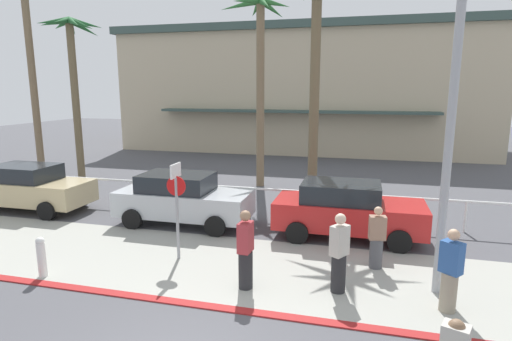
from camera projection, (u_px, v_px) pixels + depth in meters
name	position (u px, v px, depth m)	size (l,w,h in m)	color
ground_plane	(290.00, 207.00, 15.93)	(80.00, 80.00, 0.00)	#4C4C51
sidewalk_strip	(249.00, 268.00, 10.42)	(44.00, 4.00, 0.02)	#9E9E93
curb_paint	(223.00, 308.00, 8.52)	(44.00, 0.24, 0.03)	maroon
building_backdrop	(306.00, 90.00, 32.54)	(26.13, 13.18, 8.69)	#BCAD8E
rail_fence	(282.00, 195.00, 14.35)	(25.66, 0.08, 1.04)	white
stop_sign_bike_lane	(177.00, 197.00, 10.72)	(0.52, 0.56, 2.56)	gray
bollard_1	(41.00, 257.00, 9.87)	(0.20, 0.20, 1.00)	white
streetlight_curb	(456.00, 97.00, 8.17)	(0.24, 2.54, 7.50)	#9EA0A5
palm_tree_0	(28.00, 30.00, 20.92)	(3.35, 3.81, 9.96)	#756047
palm_tree_1	(73.00, 57.00, 20.06)	(2.79, 3.23, 7.78)	brown
palm_tree_2	(259.00, 55.00, 18.26)	(3.14, 2.90, 8.30)	#756047
palm_tree_3	(317.00, 35.00, 14.79)	(3.56, 3.01, 8.26)	brown
car_tan_0	(30.00, 187.00, 15.31)	(4.40, 2.02, 1.69)	tan
car_silver_1	(183.00, 198.00, 13.75)	(4.40, 2.02, 1.69)	#B2B7BC
car_red_2	(347.00, 209.00, 12.48)	(4.40, 2.02, 1.69)	red
pedestrian_0	(377.00, 240.00, 10.32)	(0.43, 0.36, 1.60)	#4C4C51
pedestrian_1	(246.00, 253.00, 9.23)	(0.35, 0.42, 1.83)	#232326
pedestrian_2	(450.00, 274.00, 8.27)	(0.47, 0.46, 1.75)	gray
pedestrian_3	(339.00, 256.00, 9.07)	(0.44, 0.48, 1.81)	#232326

